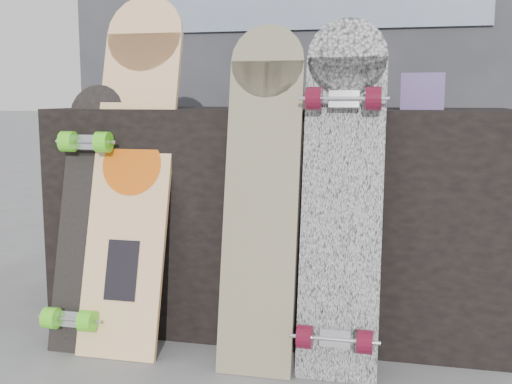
% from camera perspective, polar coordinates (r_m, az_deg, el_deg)
% --- Properties ---
extents(ground, '(60.00, 60.00, 0.00)m').
position_cam_1_polar(ground, '(2.04, -0.68, -15.94)').
color(ground, slate).
rests_on(ground, ground).
extents(vendor_table, '(1.60, 0.60, 0.80)m').
position_cam_1_polar(vendor_table, '(2.39, 2.21, -2.21)').
color(vendor_table, black).
rests_on(vendor_table, ground).
extents(booth, '(2.40, 0.22, 2.20)m').
position_cam_1_polar(booth, '(3.19, 5.30, 13.13)').
color(booth, '#323237').
rests_on(booth, ground).
extents(merch_box_purple, '(0.18, 0.12, 0.10)m').
position_cam_1_polar(merch_box_purple, '(2.63, -9.50, 8.54)').
color(merch_box_purple, '#3F3A78').
rests_on(merch_box_purple, vendor_table).
extents(merch_box_small, '(0.14, 0.14, 0.12)m').
position_cam_1_polar(merch_box_small, '(2.26, 14.55, 8.65)').
color(merch_box_small, '#3F3A78').
rests_on(merch_box_small, vendor_table).
extents(merch_box_flat, '(0.22, 0.10, 0.06)m').
position_cam_1_polar(merch_box_flat, '(2.33, 3.85, 8.16)').
color(merch_box_flat, '#D1B78C').
rests_on(merch_box_flat, vendor_table).
extents(longboard_geisha, '(0.28, 0.37, 1.19)m').
position_cam_1_polar(longboard_geisha, '(2.21, -10.86, 2.81)').
color(longboard_geisha, beige).
rests_on(longboard_geisha, ground).
extents(longboard_celtic, '(0.23, 0.24, 1.07)m').
position_cam_1_polar(longboard_celtic, '(1.98, 0.52, 0.51)').
color(longboard_celtic, beige).
rests_on(longboard_celtic, ground).
extents(longboard_cascadia, '(0.24, 0.28, 1.08)m').
position_cam_1_polar(longboard_cascadia, '(1.94, 7.65, -0.01)').
color(longboard_cascadia, silver).
rests_on(longboard_cascadia, ground).
extents(skateboard_dark, '(0.20, 0.32, 0.89)m').
position_cam_1_polar(skateboard_dark, '(2.24, -14.89, -1.82)').
color(skateboard_dark, black).
rests_on(skateboard_dark, ground).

